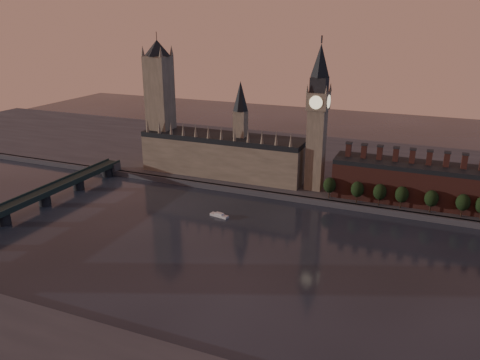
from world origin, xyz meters
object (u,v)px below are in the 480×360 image
object	(u,v)px
victoria_tower	(160,101)
big_ben	(318,117)
westminster_bridge	(21,205)
river_boat	(219,215)

from	to	relation	value
victoria_tower	big_ben	bearing A→B (deg)	-2.20
westminster_bridge	river_boat	bearing A→B (deg)	21.85
victoria_tower	river_boat	world-z (taller)	victoria_tower
westminster_bridge	river_boat	world-z (taller)	westminster_bridge
big_ben	westminster_bridge	distance (m)	205.83
victoria_tower	westminster_bridge	distance (m)	133.21
westminster_bridge	river_boat	size ratio (longest dim) A/B	15.12
victoria_tower	big_ben	distance (m)	130.12
victoria_tower	westminster_bridge	world-z (taller)	victoria_tower
big_ben	river_boat	bearing A→B (deg)	-125.28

